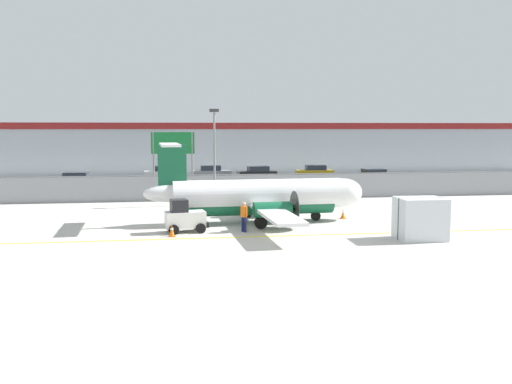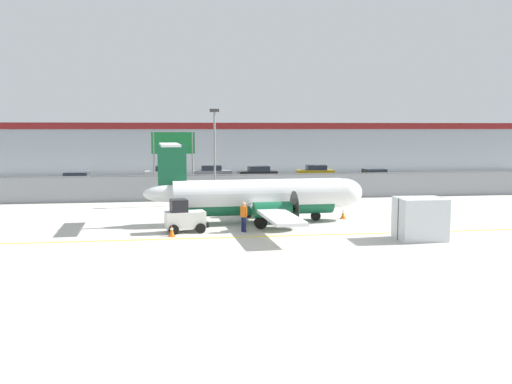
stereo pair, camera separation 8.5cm
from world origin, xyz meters
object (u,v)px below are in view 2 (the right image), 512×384
(cargo_container, at_px, (420,219))
(parked_car_5, at_px, (373,177))
(parked_car_2, at_px, (212,173))
(highway_sign, at_px, (173,148))
(parked_car_3, at_px, (258,173))
(parked_car_1, at_px, (165,173))
(baggage_tug, at_px, (184,217))
(traffic_cone_near_right, at_px, (343,214))
(traffic_cone_far_left, at_px, (172,231))
(parked_car_4, at_px, (315,172))
(ground_crew_worker, at_px, (244,215))
(parked_car_0, at_px, (78,181))
(commuter_airplane, at_px, (262,197))
(traffic_cone_near_left, at_px, (273,211))
(apron_light_pole, at_px, (215,148))

(cargo_container, relative_size, parked_car_5, 0.58)
(parked_car_2, bearing_deg, highway_sign, -105.90)
(parked_car_3, bearing_deg, parked_car_1, -15.65)
(baggage_tug, xyz_separation_m, highway_sign, (-0.52, 16.27, 3.28))
(traffic_cone_near_right, distance_m, parked_car_1, 30.52)
(parked_car_1, height_order, highway_sign, highway_sign)
(baggage_tug, xyz_separation_m, parked_car_3, (8.64, 29.69, 0.04))
(parked_car_2, xyz_separation_m, parked_car_5, (15.87, -7.80, 0.00))
(traffic_cone_far_left, height_order, parked_car_4, parked_car_4)
(ground_crew_worker, bearing_deg, parked_car_1, -114.97)
(parked_car_0, bearing_deg, highway_sign, -35.09)
(parked_car_3, xyz_separation_m, parked_car_4, (6.71, 0.90, 0.00))
(cargo_container, bearing_deg, parked_car_3, 97.36)
(cargo_container, xyz_separation_m, parked_car_2, (-8.44, 35.34, -0.21))
(parked_car_3, xyz_separation_m, parked_car_5, (11.01, -6.02, 0.00))
(parked_car_5, bearing_deg, traffic_cone_far_left, 49.13)
(parked_car_0, relative_size, parked_car_5, 1.02)
(ground_crew_worker, height_order, parked_car_5, same)
(parked_car_1, height_order, parked_car_4, same)
(traffic_cone_near_right, bearing_deg, commuter_airplane, -172.90)
(parked_car_1, bearing_deg, parked_car_0, 44.84)
(traffic_cone_near_left, height_order, apron_light_pole, apron_light_pole)
(baggage_tug, height_order, traffic_cone_far_left, baggage_tug)
(traffic_cone_near_right, distance_m, parked_car_0, 28.25)
(traffic_cone_near_right, xyz_separation_m, parked_car_2, (-6.47, 28.15, 0.58))
(parked_car_0, relative_size, parked_car_1, 1.03)
(baggage_tug, distance_m, traffic_cone_near_right, 10.79)
(traffic_cone_near_left, bearing_deg, parked_car_0, 130.53)
(traffic_cone_near_left, bearing_deg, ground_crew_worker, -114.71)
(parked_car_0, xyz_separation_m, parked_car_2, (13.22, 7.90, 0.00))
(parked_car_0, bearing_deg, baggage_tug, -63.97)
(parked_car_4, relative_size, parked_car_5, 1.01)
(parked_car_0, distance_m, parked_car_5, 29.09)
(traffic_cone_near_left, xyz_separation_m, parked_car_1, (-7.47, 26.01, 0.58))
(baggage_tug, xyz_separation_m, parked_car_2, (3.78, 31.47, 0.04))
(parked_car_5, xyz_separation_m, apron_light_pole, (-17.08, -12.40, 3.41))
(traffic_cone_near_left, xyz_separation_m, parked_car_5, (13.63, 18.18, 0.58))
(traffic_cone_near_right, xyz_separation_m, apron_light_pole, (-7.68, 7.95, 3.99))
(parked_car_5, bearing_deg, parked_car_3, -30.25)
(traffic_cone_near_left, relative_size, parked_car_4, 0.15)
(commuter_airplane, height_order, parked_car_5, commuter_airplane)
(traffic_cone_far_left, bearing_deg, ground_crew_worker, 11.63)
(traffic_cone_near_right, height_order, parked_car_5, parked_car_5)
(parked_car_2, bearing_deg, traffic_cone_near_left, -85.18)
(parked_car_5, bearing_deg, parked_car_4, -59.69)
(baggage_tug, distance_m, highway_sign, 16.60)
(ground_crew_worker, bearing_deg, parked_car_5, -157.66)
(ground_crew_worker, relative_size, parked_car_5, 0.40)
(cargo_container, relative_size, highway_sign, 0.44)
(commuter_airplane, xyz_separation_m, ground_crew_worker, (-1.53, -3.03, -0.65))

